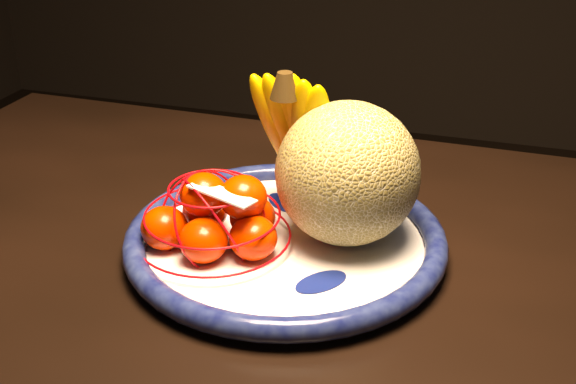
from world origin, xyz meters
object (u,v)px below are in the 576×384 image
(dining_table, at_px, (361,350))
(banana_bunch, at_px, (300,133))
(cantaloupe, at_px, (347,173))
(mandarin_bag, at_px, (217,218))
(fruit_bowl, at_px, (285,240))

(dining_table, height_order, banana_bunch, banana_bunch)
(cantaloupe, height_order, mandarin_bag, cantaloupe)
(cantaloupe, relative_size, banana_bunch, 0.81)
(fruit_bowl, bearing_deg, banana_bunch, 95.20)
(mandarin_bag, bearing_deg, fruit_bowl, 24.17)
(cantaloupe, bearing_deg, mandarin_bag, -155.81)
(dining_table, xyz_separation_m, mandarin_bag, (-0.17, 0.02, 0.12))
(dining_table, height_order, fruit_bowl, fruit_bowl)
(banana_bunch, distance_m, mandarin_bag, 0.14)
(fruit_bowl, relative_size, banana_bunch, 1.85)
(mandarin_bag, bearing_deg, cantaloupe, 24.19)
(cantaloupe, distance_m, mandarin_bag, 0.15)
(cantaloupe, xyz_separation_m, mandarin_bag, (-0.13, -0.06, -0.05))
(dining_table, bearing_deg, banana_bunch, 130.10)
(fruit_bowl, relative_size, mandarin_bag, 1.98)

